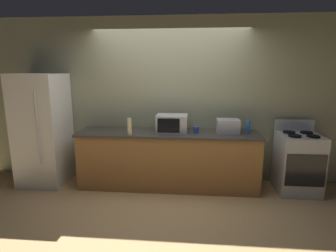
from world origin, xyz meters
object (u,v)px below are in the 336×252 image
Objects in this scene: refrigerator at (43,130)px; stove_range at (298,163)px; microwave at (172,123)px; bottle_spray_cleaner at (248,127)px; mug_blue at (196,130)px; toaster_oven at (228,126)px; bottle_hand_soap at (129,127)px.

refrigerator is 1.67× the size of stove_range.
microwave is 1.18m from bottle_spray_cleaner.
stove_range is 0.94m from bottle_spray_cleaner.
microwave is (2.11, 0.05, 0.13)m from refrigerator.
bottle_spray_cleaner is 0.80m from mug_blue.
microwave is (-1.94, 0.05, 0.57)m from stove_range.
refrigerator is at bearing -178.84° from toaster_oven.
stove_range is at bearing 0.00° from refrigerator.
mug_blue is (-1.56, 0.00, 0.49)m from stove_range.
microwave is 1.88× the size of bottle_hand_soap.
bottle_hand_soap is at bearing -166.78° from mug_blue.
refrigerator is 2.11m from microwave.
refrigerator reaches higher than bottle_spray_cleaner.
refrigerator is 3.75× the size of microwave.
stove_range is (4.05, 0.00, -0.44)m from refrigerator.
toaster_oven is 1.51m from bottle_hand_soap.
bottle_spray_cleaner is at bearing 6.43° from mug_blue.
bottle_hand_soap is (1.49, -0.23, 0.13)m from refrigerator.
mug_blue is at bearing 180.00° from stove_range.
stove_range is 1.20m from toaster_oven.
microwave reaches higher than bottle_spray_cleaner.
microwave is 0.39m from mug_blue.
bottle_hand_soap reaches higher than stove_range.
refrigerator is at bearing -180.00° from stove_range.
microwave is 0.87m from toaster_oven.
mug_blue is at bearing -173.57° from bottle_spray_cleaner.
bottle_spray_cleaner is 0.74× the size of bottle_hand_soap.
bottle_spray_cleaner reaches higher than mug_blue.
bottle_spray_cleaner is (-0.76, 0.09, 0.53)m from stove_range.
microwave reaches higher than stove_range.
bottle_spray_cleaner is at bearing 173.30° from stove_range.
toaster_oven is (2.98, 0.06, 0.10)m from refrigerator.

